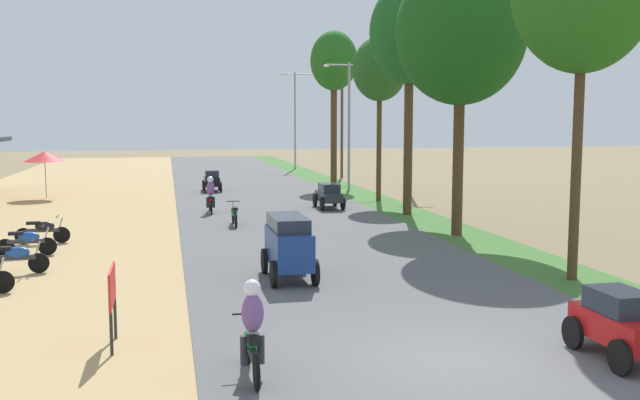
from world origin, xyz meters
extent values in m
plane|color=#7A6B4C|center=(0.00, 0.00, 0.00)|extent=(180.00, 180.00, 0.00)
cube|color=#565659|center=(0.00, 0.00, 0.04)|extent=(9.00, 140.00, 0.08)
cylinder|color=black|center=(-8.88, 6.93, 0.34)|extent=(0.56, 0.06, 0.56)
cylinder|color=black|center=(-8.41, 9.20, 0.34)|extent=(0.56, 0.06, 0.56)
cube|color=#333338|center=(-9.03, 9.20, 0.52)|extent=(1.12, 0.12, 0.12)
ellipsoid|color=#1E4CA5|center=(-8.95, 9.20, 0.66)|extent=(0.64, 0.28, 0.32)
cube|color=black|center=(-9.31, 9.20, 0.78)|extent=(0.44, 0.20, 0.10)
cylinder|color=#A5A8AD|center=(-8.47, 9.20, 0.61)|extent=(0.26, 0.05, 0.68)
cylinder|color=black|center=(-8.53, 9.20, 0.98)|extent=(0.04, 0.54, 0.04)
cylinder|color=black|center=(-8.60, 11.88, 0.34)|extent=(0.56, 0.06, 0.56)
cylinder|color=black|center=(-9.84, 11.88, 0.34)|extent=(0.56, 0.06, 0.56)
cube|color=#333338|center=(-9.22, 11.88, 0.52)|extent=(1.12, 0.12, 0.12)
ellipsoid|color=#1E4CA5|center=(-9.14, 11.88, 0.66)|extent=(0.64, 0.28, 0.32)
cube|color=black|center=(-9.50, 11.88, 0.78)|extent=(0.44, 0.20, 0.10)
cylinder|color=#A5A8AD|center=(-8.66, 11.88, 0.61)|extent=(0.26, 0.05, 0.68)
cylinder|color=black|center=(-8.72, 11.88, 0.98)|extent=(0.04, 0.54, 0.04)
cylinder|color=black|center=(-8.48, 14.12, 0.34)|extent=(0.56, 0.06, 0.56)
cylinder|color=black|center=(-9.72, 14.12, 0.34)|extent=(0.56, 0.06, 0.56)
cube|color=#333338|center=(-9.10, 14.12, 0.52)|extent=(1.12, 0.12, 0.12)
ellipsoid|color=black|center=(-9.02, 14.12, 0.66)|extent=(0.64, 0.28, 0.32)
cube|color=black|center=(-9.38, 14.12, 0.78)|extent=(0.44, 0.20, 0.10)
cylinder|color=#A5A8AD|center=(-8.54, 14.12, 0.61)|extent=(0.26, 0.05, 0.68)
cylinder|color=black|center=(-8.60, 14.12, 0.98)|extent=(0.04, 0.54, 0.04)
cylinder|color=#262628|center=(-5.93, 1.62, 0.46)|extent=(0.06, 0.06, 0.80)
cylinder|color=#262628|center=(-5.93, 2.62, 0.46)|extent=(0.06, 0.06, 0.80)
cube|color=red|center=(-5.93, 2.12, 1.21)|extent=(0.04, 1.30, 0.70)
cylinder|color=#99999E|center=(-11.27, 28.88, 1.11)|extent=(0.05, 0.05, 2.10)
cone|color=red|center=(-11.27, 28.88, 2.31)|extent=(2.20, 2.20, 0.55)
cylinder|color=#4C351E|center=(5.55, 5.40, 3.26)|extent=(0.26, 0.26, 6.41)
cylinder|color=#4C351E|center=(5.44, 12.87, 3.00)|extent=(0.39, 0.39, 5.88)
ellipsoid|color=#195018|center=(5.44, 12.87, 7.35)|extent=(4.66, 4.66, 5.15)
cylinder|color=#4C351E|center=(5.55, 18.68, 3.44)|extent=(0.39, 0.39, 6.75)
ellipsoid|color=#1D5721|center=(5.55, 18.68, 8.04)|extent=(3.50, 3.50, 4.45)
cylinder|color=#4C351E|center=(5.85, 24.09, 3.00)|extent=(0.26, 0.26, 5.88)
ellipsoid|color=#26551F|center=(5.85, 24.09, 6.84)|extent=(2.80, 2.80, 3.29)
cylinder|color=#4C351E|center=(5.66, 33.52, 3.51)|extent=(0.41, 0.41, 6.89)
ellipsoid|color=#23601C|center=(5.66, 33.52, 7.99)|extent=(3.02, 3.02, 3.77)
cylinder|color=gray|center=(5.80, 30.14, 3.84)|extent=(0.16, 0.16, 7.56)
cylinder|color=gray|center=(5.10, 30.14, 7.47)|extent=(1.40, 0.08, 0.08)
ellipsoid|color=silver|center=(4.40, 30.14, 7.40)|extent=(0.36, 0.20, 0.14)
cylinder|color=gray|center=(6.50, 30.14, 7.47)|extent=(1.40, 0.08, 0.08)
ellipsoid|color=silver|center=(7.20, 30.14, 7.40)|extent=(0.36, 0.20, 0.14)
cylinder|color=gray|center=(5.80, 48.52, 4.14)|extent=(0.16, 0.16, 8.15)
cylinder|color=gray|center=(5.10, 48.52, 8.06)|extent=(1.40, 0.08, 0.08)
ellipsoid|color=silver|center=(4.40, 48.52, 7.99)|extent=(0.36, 0.20, 0.14)
cylinder|color=gray|center=(6.50, 48.52, 8.06)|extent=(1.40, 0.08, 0.08)
ellipsoid|color=silver|center=(7.20, 48.52, 7.99)|extent=(0.36, 0.20, 0.14)
cylinder|color=brown|center=(7.68, 39.52, 4.70)|extent=(0.20, 0.20, 9.40)
cube|color=#473323|center=(7.68, 39.52, 8.90)|extent=(1.80, 0.10, 0.10)
cylinder|color=brown|center=(9.27, 29.46, 4.68)|extent=(0.20, 0.20, 9.35)
cube|color=#473323|center=(9.27, 29.46, 8.85)|extent=(1.80, 0.10, 0.10)
cube|color=red|center=(2.82, -0.53, 0.66)|extent=(0.84, 1.95, 0.50)
cube|color=#232B38|center=(2.82, -0.48, 1.11)|extent=(0.77, 1.10, 0.40)
cylinder|color=black|center=(2.35, -1.23, 0.38)|extent=(0.10, 0.60, 0.60)
cylinder|color=black|center=(3.29, 0.17, 0.38)|extent=(0.10, 0.60, 0.60)
cylinder|color=black|center=(2.35, 0.17, 0.38)|extent=(0.10, 0.60, 0.60)
cube|color=navy|center=(-1.80, 6.94, 0.93)|extent=(0.95, 2.40, 0.95)
cube|color=#232B38|center=(-1.80, 7.04, 1.58)|extent=(0.87, 2.00, 0.35)
cylinder|color=black|center=(-2.34, 7.81, 0.42)|extent=(0.12, 0.68, 0.68)
cylinder|color=black|center=(-1.27, 7.81, 0.42)|extent=(0.12, 0.68, 0.68)
cylinder|color=black|center=(-2.34, 6.08, 0.42)|extent=(0.12, 0.68, 0.68)
cylinder|color=black|center=(-1.27, 6.08, 0.42)|extent=(0.12, 0.68, 0.68)
cube|color=#282D33|center=(2.57, 21.40, 0.65)|extent=(0.88, 2.25, 0.44)
cube|color=#232B38|center=(2.57, 21.30, 1.07)|extent=(0.81, 1.30, 0.40)
cylinder|color=black|center=(3.06, 20.59, 0.40)|extent=(0.11, 0.64, 0.64)
cylinder|color=black|center=(2.07, 20.59, 0.40)|extent=(0.11, 0.64, 0.64)
cylinder|color=black|center=(3.06, 22.21, 0.40)|extent=(0.11, 0.64, 0.64)
cylinder|color=black|center=(2.07, 22.21, 0.40)|extent=(0.11, 0.64, 0.64)
cube|color=black|center=(-2.36, 30.64, 0.66)|extent=(0.84, 1.95, 0.50)
cube|color=#232B38|center=(-2.36, 30.59, 1.11)|extent=(0.77, 1.10, 0.40)
cylinder|color=black|center=(-2.83, 31.34, 0.38)|extent=(0.10, 0.60, 0.60)
cylinder|color=black|center=(-1.89, 31.34, 0.38)|extent=(0.10, 0.60, 0.60)
cylinder|color=black|center=(-2.83, 29.94, 0.38)|extent=(0.10, 0.60, 0.60)
cylinder|color=black|center=(-1.89, 29.94, 0.38)|extent=(0.10, 0.60, 0.60)
cylinder|color=black|center=(-3.60, 0.62, 0.36)|extent=(0.06, 0.56, 0.56)
cylinder|color=black|center=(-3.60, -0.62, 0.36)|extent=(0.06, 0.56, 0.56)
cube|color=#333338|center=(-3.60, 0.00, 0.54)|extent=(0.12, 1.12, 0.12)
ellipsoid|color=#14722D|center=(-3.60, 0.08, 0.68)|extent=(0.28, 0.64, 0.32)
cube|color=black|center=(-3.60, -0.28, 0.80)|extent=(0.20, 0.44, 0.10)
cylinder|color=#A5A8AD|center=(-3.60, 0.56, 0.63)|extent=(0.05, 0.26, 0.68)
cylinder|color=black|center=(-3.60, 0.50, 1.00)|extent=(0.54, 0.04, 0.04)
ellipsoid|color=#724C8C|center=(-3.60, -0.20, 1.20)|extent=(0.36, 0.28, 0.64)
sphere|color=white|center=(-3.60, -0.16, 1.60)|extent=(0.28, 0.28, 0.28)
cylinder|color=#2D2D38|center=(-3.74, -0.10, 0.56)|extent=(0.12, 0.12, 0.48)
cylinder|color=#2D2D38|center=(-3.46, -0.10, 0.56)|extent=(0.12, 0.12, 0.48)
cylinder|color=black|center=(-2.32, 17.38, 0.36)|extent=(0.06, 0.56, 0.56)
cylinder|color=black|center=(-2.32, 16.14, 0.36)|extent=(0.06, 0.56, 0.56)
cube|color=#333338|center=(-2.32, 16.76, 0.54)|extent=(0.12, 1.12, 0.12)
ellipsoid|color=#14722D|center=(-2.32, 16.84, 0.68)|extent=(0.28, 0.64, 0.32)
cube|color=black|center=(-2.32, 16.48, 0.80)|extent=(0.20, 0.44, 0.10)
cylinder|color=#A5A8AD|center=(-2.32, 17.32, 0.63)|extent=(0.05, 0.26, 0.68)
cylinder|color=black|center=(-2.32, 17.26, 1.00)|extent=(0.54, 0.04, 0.04)
cylinder|color=black|center=(-3.01, 21.55, 0.36)|extent=(0.06, 0.56, 0.56)
cylinder|color=black|center=(-3.01, 20.31, 0.36)|extent=(0.06, 0.56, 0.56)
cube|color=#333338|center=(-3.01, 20.93, 0.54)|extent=(0.12, 1.12, 0.12)
ellipsoid|color=red|center=(-3.01, 21.01, 0.68)|extent=(0.28, 0.64, 0.32)
cube|color=black|center=(-3.01, 20.65, 0.80)|extent=(0.20, 0.44, 0.10)
cylinder|color=#A5A8AD|center=(-3.01, 21.49, 0.63)|extent=(0.05, 0.26, 0.68)
cylinder|color=black|center=(-3.01, 21.43, 1.00)|extent=(0.54, 0.04, 0.04)
ellipsoid|color=#724C8C|center=(-3.01, 20.73, 1.20)|extent=(0.36, 0.28, 0.64)
sphere|color=white|center=(-3.01, 20.77, 1.60)|extent=(0.28, 0.28, 0.28)
cylinder|color=#2D2D38|center=(-3.15, 20.83, 0.56)|extent=(0.12, 0.12, 0.48)
cylinder|color=#2D2D38|center=(-2.87, 20.83, 0.56)|extent=(0.12, 0.12, 0.48)
camera|label=1|loc=(-4.88, -11.31, 4.29)|focal=39.99mm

